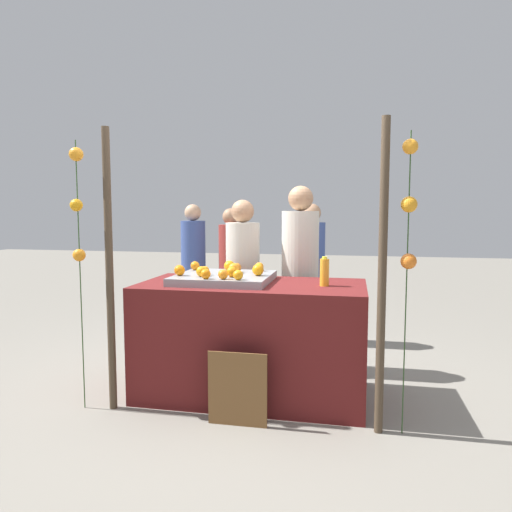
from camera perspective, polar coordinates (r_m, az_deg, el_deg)
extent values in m
plane|color=gray|center=(3.95, -0.45, -16.23)|extent=(24.00, 24.00, 0.00)
cube|color=#5B1919|center=(3.81, -0.46, -9.96)|extent=(1.75, 0.87, 0.90)
cube|color=gray|center=(3.79, -3.87, -2.66)|extent=(0.75, 0.69, 0.06)
sphere|color=orange|center=(3.67, -6.59, -1.86)|extent=(0.08, 0.08, 0.08)
sphere|color=orange|center=(3.54, -6.08, -2.17)|extent=(0.07, 0.07, 0.07)
sphere|color=orange|center=(3.84, -2.71, -1.48)|extent=(0.08, 0.08, 0.08)
sphere|color=orange|center=(3.75, -9.17, -1.71)|extent=(0.08, 0.08, 0.08)
sphere|color=orange|center=(3.98, 0.35, -1.30)|extent=(0.07, 0.07, 0.07)
sphere|color=orange|center=(4.07, -7.34, -1.17)|extent=(0.08, 0.08, 0.08)
sphere|color=orange|center=(3.47, -2.17, -2.29)|extent=(0.07, 0.07, 0.07)
sphere|color=orange|center=(3.97, -3.23, -1.21)|extent=(0.09, 0.09, 0.09)
sphere|color=orange|center=(3.51, -3.99, -2.21)|extent=(0.07, 0.07, 0.07)
sphere|color=orange|center=(3.70, 0.24, -1.68)|extent=(0.09, 0.09, 0.09)
sphere|color=orange|center=(3.75, -6.19, -1.76)|extent=(0.07, 0.07, 0.07)
sphere|color=orange|center=(3.91, -2.33, -1.41)|extent=(0.08, 0.08, 0.08)
sphere|color=orange|center=(3.62, -2.92, -1.92)|extent=(0.08, 0.08, 0.08)
cylinder|color=#F6A526|center=(3.61, 8.24, -1.97)|extent=(0.07, 0.07, 0.20)
cylinder|color=yellow|center=(3.59, 8.26, -0.21)|extent=(0.04, 0.04, 0.02)
cube|color=brown|center=(3.34, -2.26, -15.83)|extent=(0.41, 0.01, 0.52)
cube|color=black|center=(3.35, -2.20, -15.74)|extent=(0.39, 0.02, 0.50)
cylinder|color=beige|center=(4.45, -1.59, -4.70)|extent=(0.31, 0.31, 1.35)
sphere|color=#A87A59|center=(4.38, -1.62, 5.41)|extent=(0.21, 0.21, 0.21)
cylinder|color=beige|center=(4.38, 5.30, -4.17)|extent=(0.34, 0.34, 1.46)
sphere|color=#A87A59|center=(4.32, 5.40, 6.91)|extent=(0.23, 0.23, 0.23)
cylinder|color=#384C8C|center=(5.32, 6.59, -3.17)|extent=(0.31, 0.31, 1.33)
sphere|color=#A87A59|center=(5.26, 6.68, 5.16)|extent=(0.21, 0.21, 0.21)
cylinder|color=maroon|center=(5.86, -3.03, -2.53)|extent=(0.30, 0.30, 1.29)
sphere|color=#A87A59|center=(5.81, -3.06, 4.77)|extent=(0.20, 0.20, 0.20)
cylinder|color=#384C8C|center=(6.08, -7.52, -2.08)|extent=(0.31, 0.31, 1.33)
sphere|color=tan|center=(6.02, -7.61, 5.20)|extent=(0.21, 0.21, 0.21)
cylinder|color=#473828|center=(3.59, -17.20, -1.75)|extent=(0.06, 0.06, 2.05)
cylinder|color=#473828|center=(3.16, 14.92, -2.66)|extent=(0.06, 0.06, 2.05)
cylinder|color=#2D4C23|center=(3.67, -20.37, -2.42)|extent=(0.01, 0.01, 1.96)
sphere|color=orange|center=(3.67, -20.81, 11.36)|extent=(0.10, 0.10, 0.10)
sphere|color=orange|center=(3.64, -20.80, 5.73)|extent=(0.09, 0.09, 0.09)
sphere|color=orange|center=(3.66, -20.49, 0.10)|extent=(0.09, 0.09, 0.09)
cylinder|color=#2D4C23|center=(3.19, 17.63, -3.49)|extent=(0.01, 0.01, 1.96)
sphere|color=orange|center=(3.18, 18.06, 12.40)|extent=(0.10, 0.10, 0.10)
sphere|color=orange|center=(3.15, 17.93, 5.91)|extent=(0.10, 0.10, 0.10)
sphere|color=orange|center=(3.16, 17.88, -0.61)|extent=(0.10, 0.10, 0.10)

